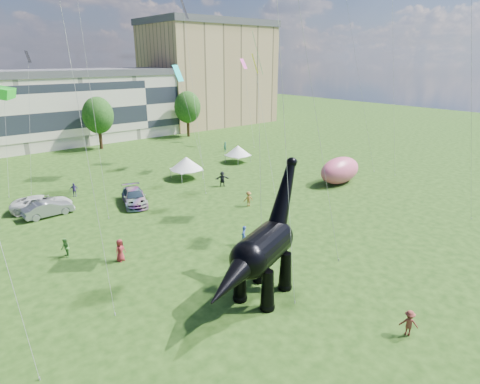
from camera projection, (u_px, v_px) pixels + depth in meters
ground at (296, 298)px, 26.63m from camera, size 220.00×220.00×0.00m
apartment_block at (209, 76)px, 94.65m from camera, size 28.00×18.00×22.00m
tree_mid_right at (98, 112)px, 67.98m from camera, size 5.20×5.20×9.44m
tree_far_right at (187, 105)px, 78.92m from camera, size 5.20×5.20×9.44m
dinosaur_sculpture at (260, 252)px, 25.65m from camera, size 10.84×5.26×9.00m
car_grey at (48, 209)px, 40.23m from camera, size 4.81×1.83×1.57m
car_white at (42, 204)px, 41.49m from camera, size 6.42×4.94×1.62m
car_dark at (134, 197)px, 43.43m from camera, size 3.97×6.13×1.65m
gazebo_near at (186, 163)px, 52.32m from camera, size 4.46×4.46×2.91m
gazebo_far at (238, 150)px, 60.49m from camera, size 4.08×4.08×2.59m
inflatable_pink at (340, 170)px, 50.49m from camera, size 6.79×3.62×3.32m
visitors at (133, 222)px, 36.76m from camera, size 53.31×44.97×1.89m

